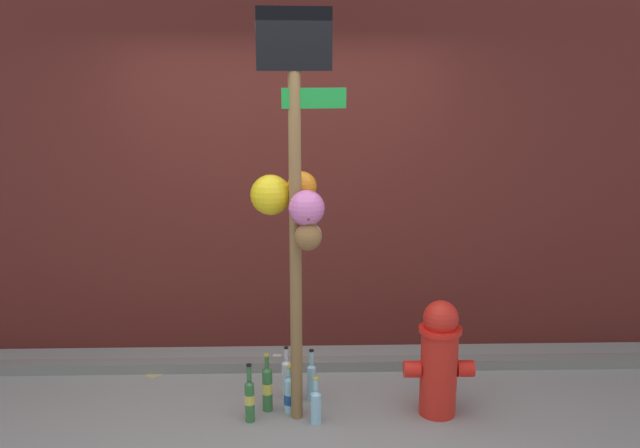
# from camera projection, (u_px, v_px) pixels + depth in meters

# --- Properties ---
(ground_plane) EXTENTS (14.00, 14.00, 0.00)m
(ground_plane) POSITION_uv_depth(u_px,v_px,m) (278.00, 447.00, 4.07)
(ground_plane) COLOR gray
(building_wall) EXTENTS (10.00, 0.20, 3.78)m
(building_wall) POSITION_uv_depth(u_px,v_px,m) (281.00, 113.00, 5.23)
(building_wall) COLOR #561E19
(building_wall) RESTS_ON ground_plane
(curb_strip) EXTENTS (8.00, 0.12, 0.08)m
(curb_strip) POSITION_uv_depth(u_px,v_px,m) (282.00, 365.00, 5.11)
(curb_strip) COLOR slate
(curb_strip) RESTS_ON ground_plane
(memorial_post) EXTENTS (0.59, 0.40, 2.58)m
(memorial_post) POSITION_uv_depth(u_px,v_px,m) (294.00, 182.00, 4.09)
(memorial_post) COLOR olive
(memorial_post) RESTS_ON ground_plane
(fire_hydrant) EXTENTS (0.46, 0.28, 0.78)m
(fire_hydrant) POSITION_uv_depth(u_px,v_px,m) (439.00, 358.00, 4.39)
(fire_hydrant) COLOR red
(fire_hydrant) RESTS_ON ground_plane
(bottle_0) EXTENTS (0.06, 0.06, 0.38)m
(bottle_0) POSITION_uv_depth(u_px,v_px,m) (286.00, 377.00, 4.66)
(bottle_0) COLOR silver
(bottle_0) RESTS_ON ground_plane
(bottle_1) EXTENTS (0.06, 0.06, 0.40)m
(bottle_1) POSITION_uv_depth(u_px,v_px,m) (250.00, 398.00, 4.34)
(bottle_1) COLOR #337038
(bottle_1) RESTS_ON ground_plane
(bottle_2) EXTENTS (0.06, 0.06, 0.37)m
(bottle_2) POSITION_uv_depth(u_px,v_px,m) (312.00, 380.00, 4.62)
(bottle_2) COLOR #93CCE0
(bottle_2) RESTS_ON ground_plane
(bottle_3) EXTENTS (0.07, 0.07, 0.32)m
(bottle_3) POSITION_uv_depth(u_px,v_px,m) (316.00, 405.00, 4.33)
(bottle_3) COLOR #93CCE0
(bottle_3) RESTS_ON ground_plane
(bottle_4) EXTENTS (0.07, 0.07, 0.40)m
(bottle_4) POSITION_uv_depth(u_px,v_px,m) (267.00, 387.00, 4.48)
(bottle_4) COLOR #337038
(bottle_4) RESTS_ON ground_plane
(bottle_5) EXTENTS (0.08, 0.08, 0.32)m
(bottle_5) POSITION_uv_depth(u_px,v_px,m) (290.00, 393.00, 4.47)
(bottle_5) COLOR #93CCE0
(bottle_5) RESTS_ON ground_plane
(litter_0) EXTENTS (0.16, 0.17, 0.01)m
(litter_0) POSITION_uv_depth(u_px,v_px,m) (156.00, 374.00, 5.05)
(litter_0) COLOR tan
(litter_0) RESTS_ON ground_plane
(litter_1) EXTENTS (0.16, 0.15, 0.01)m
(litter_1) POSITION_uv_depth(u_px,v_px,m) (152.00, 370.00, 5.11)
(litter_1) COLOR #8C99B2
(litter_1) RESTS_ON ground_plane
(litter_2) EXTENTS (0.10, 0.17, 0.01)m
(litter_2) POSITION_uv_depth(u_px,v_px,m) (275.00, 358.00, 5.32)
(litter_2) COLOR silver
(litter_2) RESTS_ON ground_plane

